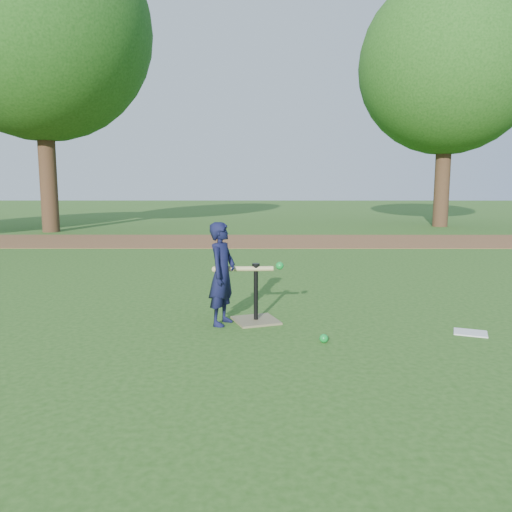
{
  "coord_description": "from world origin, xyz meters",
  "views": [
    {
      "loc": [
        0.27,
        -5.05,
        1.42
      ],
      "look_at": [
        0.25,
        0.32,
        0.65
      ],
      "focal_mm": 35.0,
      "sensor_mm": 36.0,
      "label": 1
    }
  ],
  "objects": [
    {
      "name": "clipboard",
      "position": [
        2.32,
        -0.39,
        0.01
      ],
      "size": [
        0.36,
        0.32,
        0.01
      ],
      "primitive_type": "cube",
      "rotation": [
        0.0,
        0.0,
        -0.37
      ],
      "color": "silver",
      "rests_on": "ground"
    },
    {
      "name": "ground",
      "position": [
        0.0,
        0.0,
        0.0
      ],
      "size": [
        80.0,
        80.0,
        0.0
      ],
      "primitive_type": "plane",
      "color": "#285116",
      "rests_on": "ground"
    },
    {
      "name": "tree_left",
      "position": [
        -6.0,
        10.0,
        5.87
      ],
      "size": [
        6.4,
        6.4,
        9.08
      ],
      "color": "#382316",
      "rests_on": "ground"
    },
    {
      "name": "dirt_strip",
      "position": [
        0.0,
        7.5,
        0.01
      ],
      "size": [
        24.0,
        3.0,
        0.01
      ],
      "primitive_type": "cube",
      "color": "brown",
      "rests_on": "ground"
    },
    {
      "name": "tree_right",
      "position": [
        6.5,
        12.0,
        5.29
      ],
      "size": [
        5.8,
        5.8,
        8.21
      ],
      "color": "#382316",
      "rests_on": "ground"
    },
    {
      "name": "child",
      "position": [
        -0.09,
        -0.08,
        0.53
      ],
      "size": [
        0.37,
        0.45,
        1.05
      ],
      "primitive_type": "imported",
      "rotation": [
        0.0,
        0.0,
        1.22
      ],
      "color": "black",
      "rests_on": "ground"
    },
    {
      "name": "batting_tee",
      "position": [
        0.25,
        0.02,
        0.11
      ],
      "size": [
        0.55,
        0.55,
        0.61
      ],
      "color": "olive",
      "rests_on": "ground"
    },
    {
      "name": "wiffle_ball_ground",
      "position": [
        0.87,
        -0.68,
        0.04
      ],
      "size": [
        0.08,
        0.08,
        0.08
      ],
      "primitive_type": "sphere",
      "color": "#0D912D",
      "rests_on": "ground"
    },
    {
      "name": "swing_action",
      "position": [
        0.18,
        -0.0,
        0.57
      ],
      "size": [
        0.74,
        0.11,
        0.11
      ],
      "color": "tan",
      "rests_on": "ground"
    }
  ]
}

